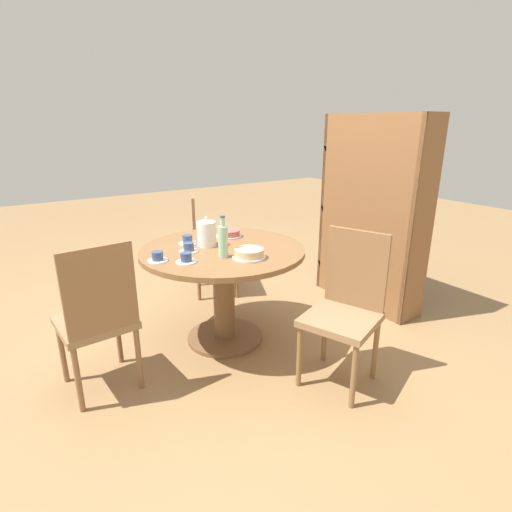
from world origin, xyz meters
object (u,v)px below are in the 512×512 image
bookshelf (371,213)px  cake_main (249,254)px  cup_d (188,240)px  cup_a (186,258)px  coffee_pot (207,233)px  cup_b (158,257)px  water_bottle (223,241)px  chair_a (346,306)px  chair_b (209,242)px  cup_c (189,248)px  cake_second (229,234)px  chair_c (98,317)px

bookshelf → cake_main: bearing=97.4°
cake_main → cup_d: bearing=-159.5°
bookshelf → cup_a: bearing=90.9°
coffee_pot → cup_b: coffee_pot is taller
cup_d → water_bottle: bearing=9.1°
water_bottle → cake_main: water_bottle is taller
chair_a → coffee_pot: 1.12m
chair_a → cup_a: size_ratio=7.29×
chair_b → cup_c: size_ratio=7.29×
chair_b → cake_second: 0.71m
chair_b → water_bottle: 1.20m
bookshelf → cake_main: bookshelf is taller
cup_d → cup_b: bearing=-52.0°
chair_a → coffee_pot: chair_a is taller
chair_c → cup_a: (0.01, 0.58, 0.26)m
bookshelf → cup_c: size_ratio=12.54×
cup_b → bookshelf: bearing=87.1°
cup_b → chair_a: bearing=47.0°
coffee_pot → cake_main: bearing=14.4°
chair_b → cup_b: (0.90, -0.83, 0.26)m
coffee_pot → cake_main: size_ratio=0.99×
chair_b → coffee_pot: 0.93m
chair_b → coffee_pot: bearing=177.3°
chair_b → cup_a: chair_b is taller
cake_second → water_bottle: bearing=-34.1°
chair_b → water_bottle: size_ratio=3.42×
cup_d → cup_a: bearing=-25.8°
cup_c → cup_d: same height
chair_b → bookshelf: bookshelf is taller
coffee_pot → cup_a: (0.25, -0.28, -0.07)m
cup_b → cup_c: (-0.07, 0.25, 0.00)m
water_bottle → cup_d: (-0.42, -0.07, -0.09)m
water_bottle → cake_second: bearing=145.9°
chair_c → cake_main: chair_c is taller
chair_b → cup_a: bearing=171.2°
cup_a → coffee_pot: bearing=132.2°
chair_c → cake_main: 1.01m
cake_main → cup_c: same height
bookshelf → cake_second: 1.29m
cake_main → cup_d: same height
bookshelf → water_bottle: bearing=92.6°
cup_a → cup_c: size_ratio=1.00×
cup_a → cake_second: bearing=125.2°
bookshelf → cup_c: bearing=84.2°
chair_a → bookshelf: (-0.74, 1.03, 0.33)m
coffee_pot → cup_d: bearing=-143.4°
chair_c → cake_main: size_ratio=4.33×
chair_c → cup_d: (-0.37, 0.76, 0.26)m
chair_c → cup_d: 0.89m
chair_c → cup_b: (-0.12, 0.43, 0.26)m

